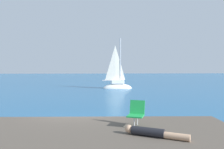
# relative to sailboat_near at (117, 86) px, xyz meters

# --- Properties ---
(ground_plane) EXTENTS (160.00, 160.00, 0.00)m
(ground_plane) POSITION_rel_sailboat_near_xyz_m (-3.44, -19.84, -0.39)
(ground_plane) COLOR #236093
(shore_ledge) EXTENTS (8.44, 4.29, 1.04)m
(shore_ledge) POSITION_rel_sailboat_near_xyz_m (-2.47, -23.39, 0.13)
(shore_ledge) COLOR brown
(shore_ledge) RESTS_ON ground
(boulder_seaward) EXTENTS (0.77, 0.90, 0.63)m
(boulder_seaward) POSITION_rel_sailboat_near_xyz_m (-4.51, -21.72, -0.39)
(boulder_seaward) COLOR #514940
(boulder_seaward) RESTS_ON ground
(boulder_inland) EXTENTS (1.20, 1.13, 0.65)m
(boulder_inland) POSITION_rel_sailboat_near_xyz_m (-3.82, -21.01, -0.39)
(boulder_inland) COLOR brown
(boulder_inland) RESTS_ON ground
(sailboat_near) EXTENTS (3.96, 1.66, 7.23)m
(sailboat_near) POSITION_rel_sailboat_near_xyz_m (0.00, 0.00, 0.00)
(sailboat_near) COLOR white
(sailboat_near) RESTS_ON ground
(person_sunbather) EXTENTS (1.60, 0.98, 0.25)m
(person_sunbather) POSITION_rel_sailboat_near_xyz_m (-1.11, -24.01, 0.77)
(person_sunbather) COLOR black
(person_sunbather) RESTS_ON shore_ledge
(beach_chair) EXTENTS (0.66, 0.73, 0.80)m
(beach_chair) POSITION_rel_sailboat_near_xyz_m (-1.35, -22.86, 1.09)
(beach_chair) COLOR green
(beach_chair) RESTS_ON shore_ledge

